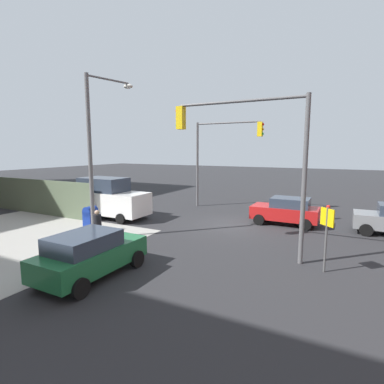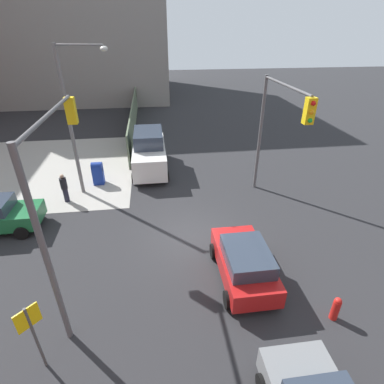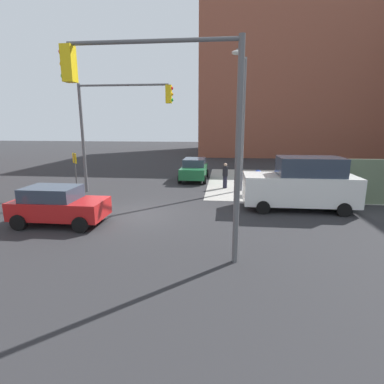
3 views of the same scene
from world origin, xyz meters
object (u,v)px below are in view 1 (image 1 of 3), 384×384
Objects in this scene: street_lamp_corner at (96,144)px; hatchback_red at (286,210)px; mailbox_blue at (91,218)px; fire_hydrant at (328,212)px; coupe_green at (90,254)px; van_white_delivery at (108,198)px; traffic_signal_nw_corner at (249,145)px; traffic_signal_se_corner at (221,147)px; pedestrian_crossing at (98,227)px.

street_lamp_corner is 11.33m from hatchback_red.
fire_hydrant is at bearing -140.60° from mailbox_blue.
van_white_delivery is (6.07, -7.42, 0.44)m from coupe_green.
traffic_signal_nw_corner is 7.48m from street_lamp_corner.
fire_hydrant is at bearing -136.37° from street_lamp_corner.
traffic_signal_nw_corner is 1.70× the size of hatchback_red.
traffic_signal_se_corner reaches higher than van_white_delivery.
fire_hydrant is at bearing -130.56° from hatchback_red.
van_white_delivery is (5.42, 6.30, -3.33)m from traffic_signal_se_corner.
pedestrian_crossing is at bearing -49.34° from coupe_green.
hatchback_red is 10.77m from pedestrian_crossing.
street_lamp_corner is 4.07m from pedestrian_crossing.
coupe_green is at bearing 92.73° from traffic_signal_se_corner.
traffic_signal_nw_corner is 1.20× the size of van_white_delivery.
mailbox_blue is 3.68m from van_white_delivery.
coupe_green is at bearing 129.29° from van_white_delivery.
pedestrian_crossing reaches higher than hatchback_red.
traffic_signal_se_corner reaches higher than fire_hydrant.
street_lamp_corner reaches higher than traffic_signal_nw_corner.
mailbox_blue is 14.50m from fire_hydrant.
traffic_signal_se_corner is 10.27m from street_lamp_corner.
traffic_signal_nw_corner is 0.81× the size of street_lamp_corner.
street_lamp_corner reaches higher than pedestrian_crossing.
hatchback_red is at bearing -162.16° from van_white_delivery.
traffic_signal_nw_corner is 1.00× the size of traffic_signal_se_corner.
hatchback_red is (-7.94, -7.10, -3.86)m from street_lamp_corner.
traffic_signal_se_corner is 1.20× the size of van_white_delivery.
coupe_green is (6.86, 13.42, 0.36)m from fire_hydrant.
pedestrian_crossing is (9.20, 10.70, 0.39)m from fire_hydrant.
van_white_delivery reaches higher than coupe_green.
pedestrian_crossing is at bearing 49.27° from hatchback_red.
street_lamp_corner reaches higher than hatchback_red.
van_white_delivery is (12.93, 6.00, 0.79)m from fire_hydrant.
traffic_signal_nw_corner reaches higher than van_white_delivery.
traffic_signal_nw_corner is 3.86× the size of pedestrian_crossing.
street_lamp_corner is 1.98× the size of coupe_green.
pedestrian_crossing is at bearing 128.47° from van_white_delivery.
fire_hydrant is at bearing 177.72° from traffic_signal_se_corner.
traffic_signal_se_corner is 7.13m from hatchback_red.
hatchback_red is (2.17, 2.54, 0.36)m from fire_hydrant.
pedestrian_crossing is (-0.91, 1.06, -3.83)m from street_lamp_corner.
van_white_delivery is at bearing -52.23° from street_lamp_corner.
traffic_signal_nw_corner is at bearing 72.81° from fire_hydrant.
van_white_delivery is at bearing 17.84° from hatchback_red.
street_lamp_corner is at bearing 5.87° from pedestrian_crossing.
traffic_signal_se_corner is at bearing -87.27° from coupe_green.
traffic_signal_nw_corner is at bearing 85.17° from hatchback_red.
coupe_green is at bearing 130.69° from street_lamp_corner.
van_white_delivery is 3.21× the size of pedestrian_crossing.
traffic_signal_se_corner reaches higher than coupe_green.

